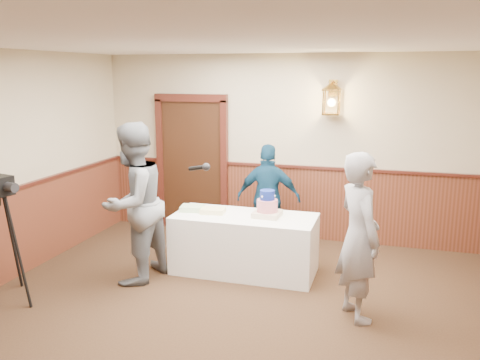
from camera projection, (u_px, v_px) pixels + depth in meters
The scene contains 10 objects.
ground at pixel (216, 350), 4.71m from camera, with size 7.00×7.00×0.00m, color #332013.
room_shell at pixel (225, 180), 4.83m from camera, with size 6.02×7.02×2.81m.
display_table at pixel (244, 244), 6.49m from camera, with size 1.80×0.80×0.75m, color white.
tiered_cake at pixel (267, 206), 6.35m from camera, with size 0.34×0.34×0.34m.
sheet_cake_yellow at pixel (213, 211), 6.52m from camera, with size 0.30×0.23×0.06m, color #FFED98.
sheet_cake_green at pixel (192, 208), 6.63m from camera, with size 0.29×0.23×0.07m, color #BDE7A3.
interviewer at pixel (133, 203), 6.11m from camera, with size 1.57×1.07×1.95m.
baker at pixel (359, 237), 5.18m from camera, with size 0.64×0.42×1.76m, color gray.
assistant_p at pixel (269, 198), 7.19m from camera, with size 0.90×0.38×1.54m, color navy.
tv_camera_rig at pixel (3, 246), 5.61m from camera, with size 0.57×0.53×1.44m.
Camera 1 is at (1.45, -4.03, 2.53)m, focal length 38.00 mm.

